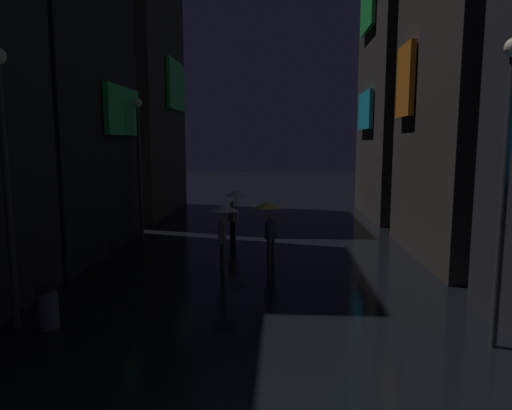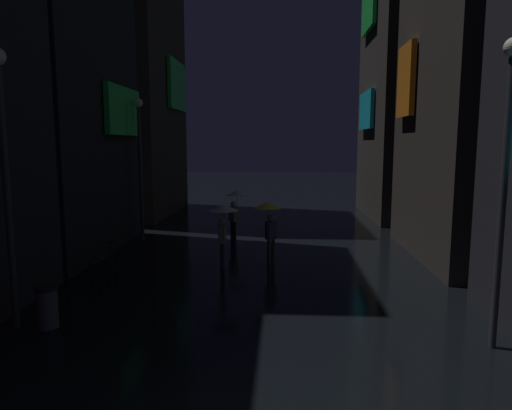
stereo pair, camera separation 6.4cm
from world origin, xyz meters
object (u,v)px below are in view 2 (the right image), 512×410
at_px(pedestrian_midstreet_centre_yellow, 269,215).
at_px(streetlamp_right_near, 505,162).
at_px(pedestrian_near_crossing_clear, 223,218).
at_px(streetlamp_left_far, 140,153).
at_px(bicycle_parked_at_storefront, 104,264).
at_px(streetlamp_left_near, 4,159).
at_px(trash_bin, 47,307).
at_px(pedestrian_midstreet_left_clear, 236,201).

xyz_separation_m(pedestrian_midstreet_centre_yellow, streetlamp_right_near, (4.63, -5.92, 2.00)).
bearing_deg(pedestrian_near_crossing_clear, streetlamp_left_far, 133.01).
xyz_separation_m(bicycle_parked_at_storefront, streetlamp_left_far, (-0.40, 5.17, 3.22)).
height_order(streetlamp_left_near, streetlamp_right_near, streetlamp_left_near).
relative_size(pedestrian_midstreet_centre_yellow, bicycle_parked_at_storefront, 1.17).
distance_m(bicycle_parked_at_storefront, streetlamp_left_far, 6.10).
height_order(pedestrian_near_crossing_clear, streetlamp_left_near, streetlamp_left_near).
height_order(pedestrian_near_crossing_clear, streetlamp_left_far, streetlamp_left_far).
xyz_separation_m(pedestrian_midstreet_centre_yellow, pedestrian_near_crossing_clear, (-1.41, -0.67, 0.00)).
bearing_deg(trash_bin, pedestrian_near_crossing_clear, 55.88).
distance_m(pedestrian_midstreet_left_clear, streetlamp_right_near, 11.41).
relative_size(pedestrian_midstreet_centre_yellow, streetlamp_right_near, 0.36).
bearing_deg(bicycle_parked_at_storefront, streetlamp_left_far, 94.44).
distance_m(pedestrian_midstreet_left_clear, bicycle_parked_at_storefront, 6.34).
xyz_separation_m(pedestrian_near_crossing_clear, bicycle_parked_at_storefront, (-3.56, -0.92, -1.28)).
distance_m(streetlamp_left_near, streetlamp_left_far, 9.09).
distance_m(pedestrian_near_crossing_clear, streetlamp_left_far, 6.12).
height_order(streetlamp_left_near, trash_bin, streetlamp_left_near).
relative_size(bicycle_parked_at_storefront, trash_bin, 1.96).
bearing_deg(pedestrian_midstreet_left_clear, streetlamp_left_far, 179.37).
relative_size(pedestrian_near_crossing_clear, streetlamp_left_far, 0.37).
xyz_separation_m(pedestrian_near_crossing_clear, streetlamp_left_far, (-3.96, 4.24, 1.94)).
bearing_deg(streetlamp_left_far, pedestrian_near_crossing_clear, -46.99).
xyz_separation_m(pedestrian_midstreet_centre_yellow, streetlamp_left_near, (-5.37, -5.52, 2.02)).
distance_m(streetlamp_left_near, streetlamp_right_near, 10.01).
bearing_deg(pedestrian_near_crossing_clear, pedestrian_midstreet_centre_yellow, 25.55).
xyz_separation_m(pedestrian_midstreet_left_clear, streetlamp_right_near, (6.09, -9.44, 2.00)).
bearing_deg(trash_bin, pedestrian_midstreet_centre_yellow, 49.59).
relative_size(pedestrian_midstreet_left_clear, pedestrian_midstreet_centre_yellow, 1.00).
bearing_deg(pedestrian_midstreet_centre_yellow, streetlamp_left_far, 146.39).
bearing_deg(pedestrian_midstreet_left_clear, streetlamp_left_near, -113.38).
distance_m(pedestrian_near_crossing_clear, streetlamp_left_near, 6.58).
relative_size(streetlamp_right_near, trash_bin, 6.38).
distance_m(pedestrian_near_crossing_clear, trash_bin, 5.93).
bearing_deg(streetlamp_left_near, bicycle_parked_at_storefront, 84.16).
height_order(streetlamp_left_far, trash_bin, streetlamp_left_far).
bearing_deg(trash_bin, bicycle_parked_at_storefront, 94.39).
relative_size(pedestrian_midstreet_left_clear, streetlamp_left_near, 0.36).
relative_size(pedestrian_midstreet_left_clear, streetlamp_left_far, 0.37).
bearing_deg(pedestrian_midstreet_centre_yellow, streetlamp_right_near, -51.96).
xyz_separation_m(bicycle_parked_at_storefront, streetlamp_left_near, (-0.40, -3.92, 3.30)).
xyz_separation_m(streetlamp_left_far, trash_bin, (0.70, -9.05, -3.14)).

